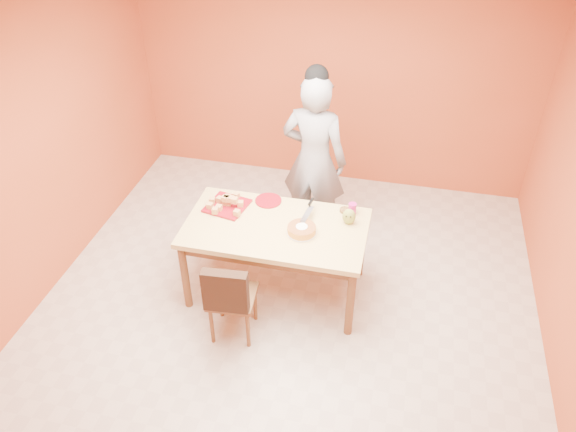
% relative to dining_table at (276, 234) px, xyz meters
% --- Properties ---
extents(floor, '(5.00, 5.00, 0.00)m').
position_rel_dining_table_xyz_m(floor, '(0.15, -0.39, -0.67)').
color(floor, beige).
rests_on(floor, ground).
extents(ceiling, '(5.00, 5.00, 0.00)m').
position_rel_dining_table_xyz_m(ceiling, '(0.15, -0.39, 2.03)').
color(ceiling, silver).
rests_on(ceiling, wall_back).
extents(wall_back, '(4.50, 0.00, 4.50)m').
position_rel_dining_table_xyz_m(wall_back, '(0.15, 2.11, 0.68)').
color(wall_back, '#B74E2A').
rests_on(wall_back, floor).
extents(wall_left, '(0.00, 5.00, 5.00)m').
position_rel_dining_table_xyz_m(wall_left, '(-2.10, -0.39, 0.68)').
color(wall_left, '#B74E2A').
rests_on(wall_left, floor).
extents(dining_table, '(1.60, 0.90, 0.76)m').
position_rel_dining_table_xyz_m(dining_table, '(0.00, 0.00, 0.00)').
color(dining_table, '#E6CD78').
rests_on(dining_table, floor).
extents(dining_chair, '(0.42, 0.48, 0.84)m').
position_rel_dining_table_xyz_m(dining_chair, '(-0.23, -0.61, -0.23)').
color(dining_chair, brown).
rests_on(dining_chair, floor).
extents(pastry_pile, '(0.31, 0.31, 0.10)m').
position_rel_dining_table_xyz_m(pastry_pile, '(-0.51, 0.18, 0.17)').
color(pastry_pile, tan).
rests_on(pastry_pile, pastry_platter).
extents(person, '(0.71, 0.51, 1.81)m').
position_rel_dining_table_xyz_m(person, '(0.16, 0.93, 0.24)').
color(person, gray).
rests_on(person, floor).
extents(pastry_platter, '(0.41, 0.41, 0.02)m').
position_rel_dining_table_xyz_m(pastry_platter, '(-0.51, 0.18, 0.10)').
color(pastry_platter, maroon).
rests_on(pastry_platter, dining_table).
extents(red_dinner_plate, '(0.30, 0.30, 0.01)m').
position_rel_dining_table_xyz_m(red_dinner_plate, '(-0.16, 0.35, 0.10)').
color(red_dinner_plate, maroon).
rests_on(red_dinner_plate, dining_table).
extents(white_cake_plate, '(0.28, 0.28, 0.01)m').
position_rel_dining_table_xyz_m(white_cake_plate, '(0.24, -0.05, 0.10)').
color(white_cake_plate, white).
rests_on(white_cake_plate, dining_table).
extents(sponge_cake, '(0.31, 0.31, 0.06)m').
position_rel_dining_table_xyz_m(sponge_cake, '(0.24, -0.05, 0.13)').
color(sponge_cake, gold).
rests_on(sponge_cake, white_cake_plate).
extents(cake_server, '(0.08, 0.26, 0.01)m').
position_rel_dining_table_xyz_m(cake_server, '(0.25, 0.13, 0.17)').
color(cake_server, silver).
rests_on(cake_server, sponge_cake).
extents(egg_ornament, '(0.12, 0.10, 0.15)m').
position_rel_dining_table_xyz_m(egg_ornament, '(0.62, 0.18, 0.17)').
color(egg_ornament, olive).
rests_on(egg_ornament, dining_table).
extents(magenta_glass, '(0.08, 0.08, 0.11)m').
position_rel_dining_table_xyz_m(magenta_glass, '(0.63, 0.34, 0.15)').
color(magenta_glass, '#B61B74').
rests_on(magenta_glass, dining_table).
extents(checker_tin, '(0.12, 0.12, 0.03)m').
position_rel_dining_table_xyz_m(checker_tin, '(0.56, 0.35, 0.11)').
color(checker_tin, '#351B0E').
rests_on(checker_tin, dining_table).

